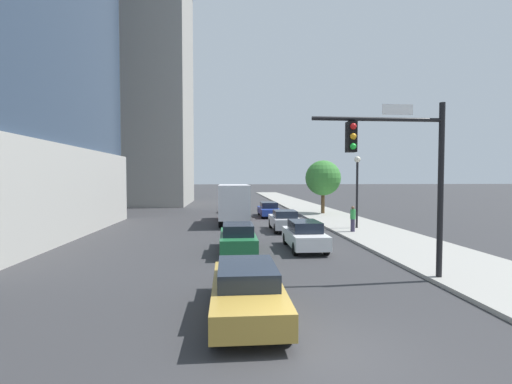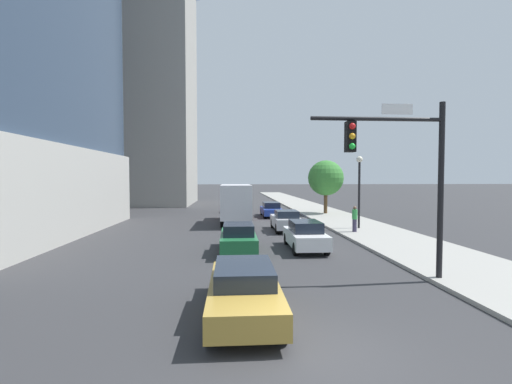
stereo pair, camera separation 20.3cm
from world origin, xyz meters
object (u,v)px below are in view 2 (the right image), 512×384
object	(u,v)px
pedestrian_green_shirt	(355,219)
car_red	(235,206)
street_lamp	(359,180)
street_tree	(326,178)
car_silver	(286,220)
car_white	(305,235)
box_truck	(236,202)
traffic_light_pole	(401,159)
car_green	(238,238)
construction_building	(137,68)
car_gold	(244,289)
car_blue	(271,209)

from	to	relation	value
pedestrian_green_shirt	car_red	bearing A→B (deg)	116.62
street_lamp	street_tree	bearing A→B (deg)	87.67
car_silver	car_white	bearing A→B (deg)	-90.00
box_truck	pedestrian_green_shirt	bearing A→B (deg)	-37.35
car_red	car_white	bearing A→B (deg)	-80.31
car_red	pedestrian_green_shirt	world-z (taller)	pedestrian_green_shirt
traffic_light_pole	car_green	size ratio (longest dim) A/B	1.42
car_white	car_red	bearing A→B (deg)	99.69
car_red	street_lamp	bearing A→B (deg)	-57.88
construction_building	street_lamp	world-z (taller)	construction_building
car_gold	car_blue	bearing A→B (deg)	81.83
construction_building	box_truck	xyz separation A→B (m)	(13.52, -22.57, -17.40)
car_white	construction_building	bearing A→B (deg)	117.04
traffic_light_pole	street_tree	bearing A→B (deg)	81.25
street_lamp	car_white	distance (m)	8.76
street_lamp	pedestrian_green_shirt	distance (m)	3.17
street_lamp	box_truck	size ratio (longest dim) A/B	0.64
car_blue	pedestrian_green_shirt	size ratio (longest dim) A/B	2.81
street_tree	pedestrian_green_shirt	world-z (taller)	street_tree
street_tree	car_silver	size ratio (longest dim) A/B	1.32
car_blue	car_silver	bearing A→B (deg)	-90.00
street_lamp	pedestrian_green_shirt	bearing A→B (deg)	-118.31
construction_building	street_lamp	size ratio (longest dim) A/B	8.47
car_silver	pedestrian_green_shirt	world-z (taller)	pedestrian_green_shirt
street_lamp	car_silver	world-z (taller)	street_lamp
street_tree	car_white	distance (m)	18.05
street_tree	car_red	world-z (taller)	street_tree
car_green	street_lamp	bearing A→B (deg)	38.33
car_green	box_truck	distance (m)	11.16
car_blue	box_truck	bearing A→B (deg)	-124.91
construction_building	street_tree	xyz separation A→B (m)	(22.62, -16.39, -15.48)
car_red	car_silver	world-z (taller)	car_silver
car_white	car_red	size ratio (longest dim) A/B	0.98
car_blue	car_red	size ratio (longest dim) A/B	1.13
pedestrian_green_shirt	construction_building	bearing A→B (deg)	126.76
traffic_light_pole	car_green	world-z (taller)	traffic_light_pole
traffic_light_pole	street_lamp	world-z (taller)	traffic_light_pole
car_blue	car_gold	world-z (taller)	car_blue
traffic_light_pole	street_tree	size ratio (longest dim) A/B	1.17
car_green	pedestrian_green_shirt	xyz separation A→B (m)	(7.78, 5.18, 0.28)
street_lamp	car_white	size ratio (longest dim) A/B	1.23
car_white	car_silver	bearing A→B (deg)	90.00
car_silver	street_tree	bearing A→B (deg)	61.59
construction_building	car_green	world-z (taller)	construction_building
car_blue	car_green	bearing A→B (deg)	-102.16
car_red	box_truck	xyz separation A→B (m)	(0.00, -9.58, 1.10)
car_blue	car_gold	size ratio (longest dim) A/B	1.00
box_truck	construction_building	bearing A→B (deg)	120.92
pedestrian_green_shirt	street_lamp	bearing A→B (deg)	61.69
construction_building	traffic_light_pole	bearing A→B (deg)	-63.99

